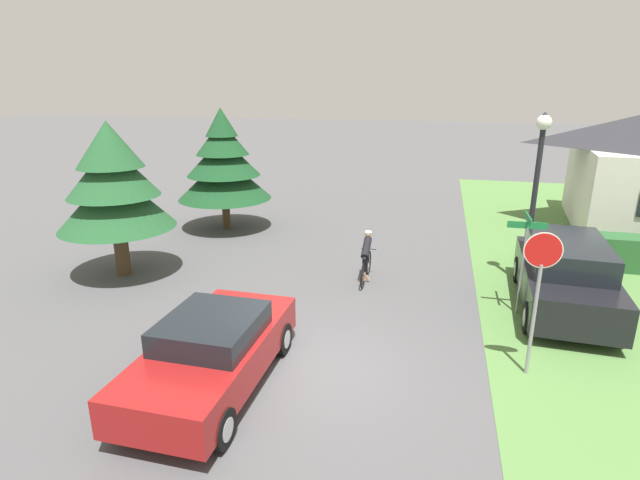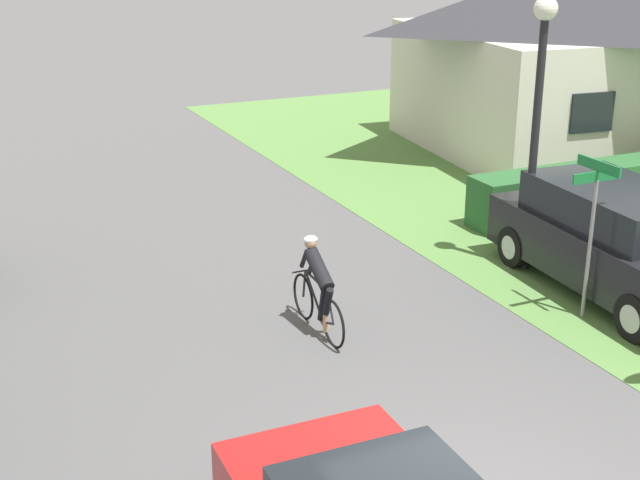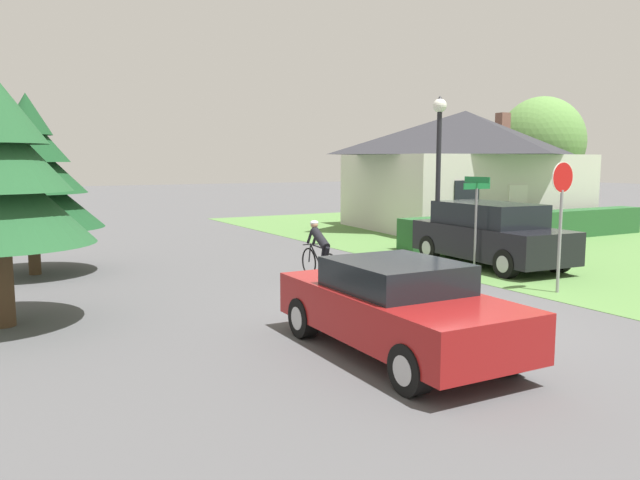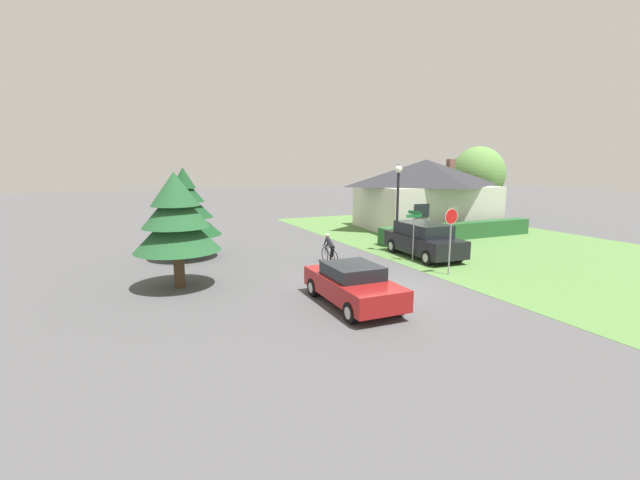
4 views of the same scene
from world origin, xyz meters
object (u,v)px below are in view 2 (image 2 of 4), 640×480
street_name_sign (594,210)px  cyclist (318,288)px  parked_suv_right (617,241)px  street_lamp (539,87)px  cottage_house (595,47)px

street_name_sign → cyclist: bearing=162.2°
parked_suv_right → street_lamp: street_lamp is taller
cyclist → parked_suv_right: (5.09, -0.66, 0.18)m
parked_suv_right → street_name_sign: bearing=121.8°
street_lamp → street_name_sign: bearing=-102.0°
parked_suv_right → street_name_sign: (-1.13, -0.61, 0.87)m
cyclist → cottage_house: bearing=-56.6°
parked_suv_right → street_lamp: 2.83m
parked_suv_right → cottage_house: bearing=-34.8°
street_lamp → street_name_sign: (-0.44, -2.05, -1.47)m
cottage_house → parked_suv_right: bearing=-122.5°
cottage_house → street_lamp: size_ratio=2.12×
cottage_house → cyclist: bearing=-141.2°
cyclist → parked_suv_right: 5.14m
cottage_house → street_lamp: cottage_house is taller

